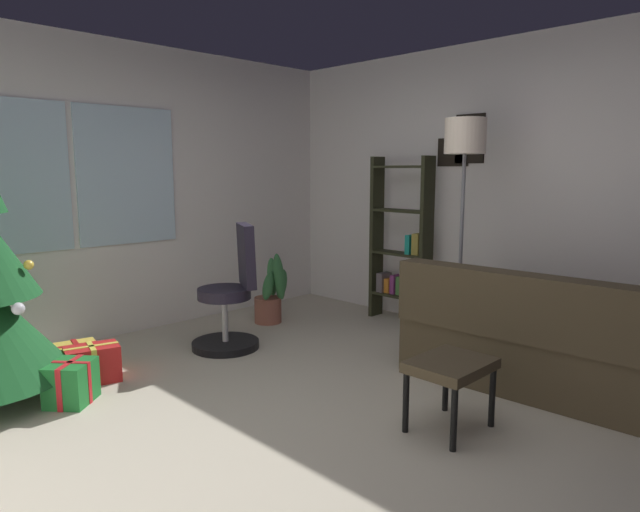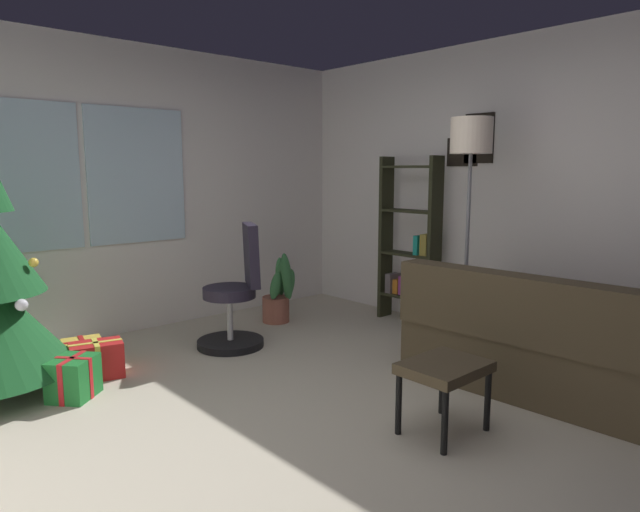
{
  "view_description": "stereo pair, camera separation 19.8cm",
  "coord_description": "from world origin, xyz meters",
  "px_view_note": "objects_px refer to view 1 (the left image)",
  "views": [
    {
      "loc": [
        -2.21,
        -2.22,
        1.48
      ],
      "look_at": [
        0.53,
        0.52,
        0.89
      ],
      "focal_mm": 31.42,
      "sensor_mm": 36.0,
      "label": 1
    },
    {
      "loc": [
        -2.07,
        -2.36,
        1.48
      ],
      "look_at": [
        0.53,
        0.52,
        0.89
      ],
      "focal_mm": 31.42,
      "sensor_mm": 36.0,
      "label": 2
    }
  ],
  "objects_px": {
    "bookshelf": "(402,249)",
    "floor_lamp": "(464,156)",
    "gift_box_green": "(71,383)",
    "office_chair": "(231,300)",
    "gift_box_gold": "(78,360)",
    "couch": "(584,349)",
    "footstool": "(451,370)",
    "potted_plant": "(271,294)",
    "gift_box_red": "(92,364)"
  },
  "relations": [
    {
      "from": "footstool",
      "to": "potted_plant",
      "type": "xyz_separation_m",
      "value": [
        0.75,
        2.48,
        -0.07
      ]
    },
    {
      "from": "gift_box_gold",
      "to": "office_chair",
      "type": "bearing_deg",
      "value": -11.97
    },
    {
      "from": "bookshelf",
      "to": "office_chair",
      "type": "bearing_deg",
      "value": 163.98
    },
    {
      "from": "gift_box_green",
      "to": "floor_lamp",
      "type": "distance_m",
      "value": 3.31
    },
    {
      "from": "gift_box_gold",
      "to": "office_chair",
      "type": "height_order",
      "value": "office_chair"
    },
    {
      "from": "couch",
      "to": "floor_lamp",
      "type": "relative_size",
      "value": 1.12
    },
    {
      "from": "couch",
      "to": "potted_plant",
      "type": "bearing_deg",
      "value": 98.33
    },
    {
      "from": "floor_lamp",
      "to": "potted_plant",
      "type": "height_order",
      "value": "floor_lamp"
    },
    {
      "from": "bookshelf",
      "to": "floor_lamp",
      "type": "xyz_separation_m",
      "value": [
        -0.35,
        -0.86,
        0.87
      ]
    },
    {
      "from": "floor_lamp",
      "to": "potted_plant",
      "type": "distance_m",
      "value": 2.23
    },
    {
      "from": "footstool",
      "to": "potted_plant",
      "type": "relative_size",
      "value": 0.67
    },
    {
      "from": "gift_box_gold",
      "to": "floor_lamp",
      "type": "height_order",
      "value": "floor_lamp"
    },
    {
      "from": "footstool",
      "to": "floor_lamp",
      "type": "height_order",
      "value": "floor_lamp"
    },
    {
      "from": "gift_box_red",
      "to": "floor_lamp",
      "type": "distance_m",
      "value": 3.22
    },
    {
      "from": "gift_box_gold",
      "to": "gift_box_red",
      "type": "bearing_deg",
      "value": -81.73
    },
    {
      "from": "couch",
      "to": "gift_box_red",
      "type": "relative_size",
      "value": 5.29
    },
    {
      "from": "gift_box_red",
      "to": "bookshelf",
      "type": "distance_m",
      "value": 2.96
    },
    {
      "from": "couch",
      "to": "gift_box_gold",
      "type": "height_order",
      "value": "couch"
    },
    {
      "from": "gift_box_red",
      "to": "floor_lamp",
      "type": "relative_size",
      "value": 0.21
    },
    {
      "from": "gift_box_green",
      "to": "floor_lamp",
      "type": "xyz_separation_m",
      "value": [
        2.75,
        -1.14,
        1.45
      ]
    },
    {
      "from": "couch",
      "to": "floor_lamp",
      "type": "height_order",
      "value": "floor_lamp"
    },
    {
      "from": "footstool",
      "to": "office_chair",
      "type": "xyz_separation_m",
      "value": [
        0.02,
        2.11,
        0.05
      ]
    },
    {
      "from": "office_chair",
      "to": "gift_box_gold",
      "type": "bearing_deg",
      "value": 168.03
    },
    {
      "from": "couch",
      "to": "gift_box_gold",
      "type": "xyz_separation_m",
      "value": [
        -2.33,
        2.68,
        -0.17
      ]
    },
    {
      "from": "bookshelf",
      "to": "floor_lamp",
      "type": "height_order",
      "value": "floor_lamp"
    },
    {
      "from": "gift_box_gold",
      "to": "floor_lamp",
      "type": "bearing_deg",
      "value": -32.25
    },
    {
      "from": "bookshelf",
      "to": "potted_plant",
      "type": "relative_size",
      "value": 2.28
    },
    {
      "from": "floor_lamp",
      "to": "bookshelf",
      "type": "bearing_deg",
      "value": 67.9
    },
    {
      "from": "gift_box_gold",
      "to": "floor_lamp",
      "type": "xyz_separation_m",
      "value": [
        2.53,
        -1.59,
        1.47
      ]
    },
    {
      "from": "floor_lamp",
      "to": "potted_plant",
      "type": "xyz_separation_m",
      "value": [
        -0.6,
        1.7,
        -1.31
      ]
    },
    {
      "from": "footstool",
      "to": "potted_plant",
      "type": "distance_m",
      "value": 2.59
    },
    {
      "from": "gift_box_red",
      "to": "bookshelf",
      "type": "xyz_separation_m",
      "value": [
        2.85,
        -0.55,
        0.59
      ]
    },
    {
      "from": "potted_plant",
      "to": "bookshelf",
      "type": "bearing_deg",
      "value": -41.61
    },
    {
      "from": "couch",
      "to": "floor_lamp",
      "type": "bearing_deg",
      "value": 79.82
    },
    {
      "from": "gift_box_green",
      "to": "floor_lamp",
      "type": "height_order",
      "value": "floor_lamp"
    },
    {
      "from": "office_chair",
      "to": "couch",
      "type": "bearing_deg",
      "value": -64.78
    },
    {
      "from": "couch",
      "to": "bookshelf",
      "type": "xyz_separation_m",
      "value": [
        0.54,
        1.95,
        0.43
      ]
    },
    {
      "from": "gift_box_green",
      "to": "potted_plant",
      "type": "xyz_separation_m",
      "value": [
        2.15,
        0.56,
        0.15
      ]
    },
    {
      "from": "footstool",
      "to": "office_chair",
      "type": "height_order",
      "value": "office_chair"
    },
    {
      "from": "gift_box_red",
      "to": "bookshelf",
      "type": "height_order",
      "value": "bookshelf"
    },
    {
      "from": "footstool",
      "to": "bookshelf",
      "type": "relative_size",
      "value": 0.29
    },
    {
      "from": "gift_box_gold",
      "to": "bookshelf",
      "type": "height_order",
      "value": "bookshelf"
    },
    {
      "from": "gift_box_gold",
      "to": "bookshelf",
      "type": "bearing_deg",
      "value": -14.36
    },
    {
      "from": "office_chair",
      "to": "footstool",
      "type": "bearing_deg",
      "value": -90.45
    },
    {
      "from": "gift_box_red",
      "to": "gift_box_green",
      "type": "bearing_deg",
      "value": -133.55
    },
    {
      "from": "gift_box_green",
      "to": "office_chair",
      "type": "relative_size",
      "value": 0.36
    },
    {
      "from": "office_chair",
      "to": "bookshelf",
      "type": "bearing_deg",
      "value": -16.02
    },
    {
      "from": "couch",
      "to": "footstool",
      "type": "height_order",
      "value": "couch"
    },
    {
      "from": "footstool",
      "to": "floor_lamp",
      "type": "xyz_separation_m",
      "value": [
        1.36,
        0.77,
        1.24
      ]
    },
    {
      "from": "footstool",
      "to": "gift_box_green",
      "type": "distance_m",
      "value": 2.38
    }
  ]
}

